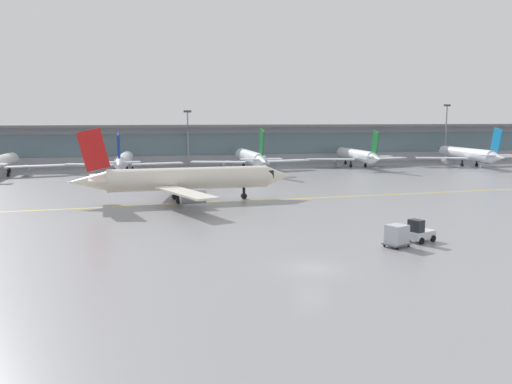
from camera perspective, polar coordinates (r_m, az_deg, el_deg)
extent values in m
plane|color=gray|center=(39.89, 6.06, -8.19)|extent=(400.00, 400.00, 0.00)
cube|color=yellow|center=(69.77, -6.96, -1.23)|extent=(109.86, 6.22, 0.01)
cube|color=#9EA3A8|center=(131.22, -7.57, 5.00)|extent=(189.63, 8.00, 9.00)
cube|color=slate|center=(127.15, -7.39, 5.11)|extent=(182.05, 0.16, 5.04)
cube|color=slate|center=(129.58, -7.54, 7.09)|extent=(197.22, 11.00, 0.60)
cylinder|color=white|center=(113.71, -25.91, 2.91)|extent=(3.29, 18.85, 2.61)
cone|color=white|center=(124.30, -24.63, 3.35)|extent=(2.59, 3.22, 2.48)
cube|color=black|center=(122.26, -24.87, 3.43)|extent=(2.12, 2.42, 0.91)
cube|color=white|center=(110.75, -22.75, 2.61)|extent=(11.01, 4.97, 0.21)
cylinder|color=#999EA3|center=(112.38, -23.69, 2.26)|extent=(1.71, 2.82, 1.61)
cylinder|color=black|center=(120.21, -25.06, 2.24)|extent=(0.34, 0.34, 1.38)
cylinder|color=black|center=(120.24, -25.05, 2.08)|extent=(0.45, 0.70, 0.69)
cylinder|color=black|center=(111.96, -25.18, 1.87)|extent=(0.34, 0.34, 1.38)
cylinder|color=black|center=(111.99, -25.17, 1.69)|extent=(0.45, 0.70, 0.69)
cylinder|color=silver|center=(111.66, -14.04, 3.38)|extent=(3.81, 18.70, 2.58)
cone|color=silver|center=(122.43, -13.63, 3.78)|extent=(2.65, 3.25, 2.45)
cube|color=black|center=(120.36, -13.71, 3.86)|extent=(2.16, 2.45, 0.90)
cone|color=silver|center=(100.39, -14.56, 2.88)|extent=(2.46, 4.26, 2.19)
cube|color=silver|center=(110.96, -17.49, 2.86)|extent=(10.81, 5.89, 0.21)
cylinder|color=#999EA3|center=(111.86, -16.32, 2.57)|extent=(1.77, 2.83, 1.59)
cube|color=silver|center=(109.85, -10.66, 3.04)|extent=(10.89, 4.62, 0.21)
cylinder|color=#999EA3|center=(111.12, -11.73, 2.69)|extent=(1.77, 2.83, 1.59)
cube|color=navy|center=(100.98, -14.59, 4.89)|extent=(0.50, 3.49, 4.86)
cube|color=silver|center=(101.67, -15.58, 3.12)|extent=(3.90, 2.07, 0.18)
cube|color=silver|center=(101.33, -13.44, 3.18)|extent=(3.90, 2.07, 0.18)
cylinder|color=black|center=(118.28, -13.76, 2.67)|extent=(0.33, 0.33, 1.37)
cylinder|color=black|center=(118.31, -13.75, 2.51)|extent=(0.46, 0.71, 0.68)
cylinder|color=black|center=(110.48, -14.97, 2.28)|extent=(0.33, 0.33, 1.37)
cylinder|color=black|center=(110.51, -14.97, 2.10)|extent=(0.46, 0.71, 0.68)
cylinder|color=black|center=(110.19, -13.17, 2.32)|extent=(0.33, 0.33, 1.37)
cylinder|color=black|center=(110.22, -13.16, 2.15)|extent=(0.46, 0.71, 0.68)
cylinder|color=white|center=(113.48, -0.66, 3.78)|extent=(3.02, 19.93, 2.76)
cone|color=white|center=(124.83, -1.74, 4.16)|extent=(2.67, 3.35, 2.63)
cube|color=black|center=(122.64, -1.55, 4.25)|extent=(2.19, 2.51, 0.97)
cone|color=white|center=(101.64, 0.74, 3.30)|extent=(2.41, 4.45, 2.35)
cube|color=white|center=(110.71, -4.08, 3.27)|extent=(11.64, 5.78, 0.23)
cylinder|color=#999EA3|center=(112.32, -3.01, 2.95)|extent=(1.74, 2.95, 1.71)
cube|color=white|center=(113.61, 3.01, 3.39)|extent=(11.66, 5.51, 0.23)
cylinder|color=#999EA3|center=(114.27, 1.74, 3.04)|extent=(1.74, 2.95, 1.71)
cube|color=#19662D|center=(102.26, 0.63, 5.43)|extent=(0.34, 3.73, 5.20)
cube|color=white|center=(102.34, -0.53, 3.56)|extent=(4.09, 2.00, 0.20)
cube|color=white|center=(103.25, 1.69, 3.60)|extent=(4.09, 2.00, 0.20)
cylinder|color=black|center=(120.45, -1.33, 3.01)|extent=(0.36, 0.36, 1.46)
cylinder|color=black|center=(120.48, -1.33, 2.84)|extent=(0.46, 0.74, 0.73)
cylinder|color=black|center=(111.69, -1.43, 2.63)|extent=(0.36, 0.36, 1.46)
cylinder|color=black|center=(111.73, -1.43, 2.44)|extent=(0.46, 0.74, 0.73)
cylinder|color=black|center=(112.46, 0.45, 2.67)|extent=(0.36, 0.36, 1.46)
cylinder|color=black|center=(112.50, 0.45, 2.48)|extent=(0.46, 0.74, 0.73)
cylinder|color=white|center=(124.48, 10.72, 3.94)|extent=(3.27, 18.86, 2.61)
cone|color=white|center=(134.70, 8.99, 4.27)|extent=(2.59, 3.22, 2.48)
cube|color=black|center=(132.72, 9.30, 4.35)|extent=(2.12, 2.42, 0.91)
cone|color=white|center=(113.93, 12.85, 3.52)|extent=(2.36, 4.25, 2.22)
cube|color=white|center=(120.77, 8.03, 3.54)|extent=(10.97, 5.67, 0.21)
cylinder|color=#999EA3|center=(122.63, 8.80, 3.25)|extent=(1.71, 2.82, 1.61)
cube|color=white|center=(125.77, 13.80, 3.56)|extent=(11.02, 4.98, 0.21)
cylinder|color=#999EA3|center=(125.98, 12.68, 3.27)|extent=(1.71, 2.82, 1.61)
cube|color=#19662D|center=(114.49, 12.74, 5.32)|extent=(0.40, 3.52, 4.91)
cube|color=white|center=(114.19, 11.75, 3.76)|extent=(3.90, 1.98, 0.18)
cube|color=white|center=(115.73, 13.50, 3.76)|extent=(3.90, 1.98, 0.18)
cylinder|color=black|center=(130.74, 9.63, 3.27)|extent=(0.34, 0.34, 1.38)
cylinder|color=black|center=(130.77, 9.63, 3.12)|extent=(0.45, 0.71, 0.69)
cylinder|color=black|center=(122.57, 10.19, 2.96)|extent=(0.34, 0.34, 1.38)
cylinder|color=black|center=(122.60, 10.19, 2.80)|extent=(0.45, 0.71, 0.69)
cylinder|color=black|center=(123.89, 11.72, 2.97)|extent=(0.34, 0.34, 1.38)
cylinder|color=black|center=(123.92, 11.71, 2.81)|extent=(0.45, 0.71, 0.69)
cylinder|color=silver|center=(133.89, 21.70, 3.86)|extent=(3.78, 20.01, 2.76)
cone|color=silver|center=(143.86, 19.27, 4.22)|extent=(2.79, 3.45, 2.63)
cube|color=black|center=(141.92, 19.71, 4.29)|extent=(2.28, 2.59, 0.97)
cone|color=silver|center=(123.75, 24.66, 3.41)|extent=(2.57, 4.54, 2.35)
cube|color=silver|center=(128.94, 19.39, 3.49)|extent=(11.61, 6.16, 0.23)
cylinder|color=#999EA3|center=(131.18, 19.98, 3.20)|extent=(1.85, 3.01, 1.71)
cube|color=silver|center=(136.46, 24.57, 3.45)|extent=(11.67, 5.11, 0.23)
cylinder|color=#999EA3|center=(136.24, 23.48, 3.18)|extent=(1.85, 3.01, 1.71)
cube|color=#1472B2|center=(124.29, 24.53, 5.16)|extent=(0.48, 3.74, 5.20)
cube|color=silver|center=(123.58, 23.58, 3.66)|extent=(4.16, 2.16, 0.20)
cube|color=silver|center=(125.88, 25.12, 3.63)|extent=(4.16, 2.16, 0.20)
cylinder|color=black|center=(139.98, 20.16, 3.22)|extent=(0.36, 0.36, 1.46)
cylinder|color=black|center=(140.01, 20.15, 3.07)|extent=(0.48, 0.75, 0.73)
cylinder|color=black|center=(131.68, 21.34, 2.89)|extent=(0.36, 0.36, 1.46)
cylinder|color=black|center=(131.71, 21.33, 2.73)|extent=(0.48, 0.75, 0.73)
cylinder|color=black|center=(133.66, 22.71, 2.89)|extent=(0.36, 0.36, 1.46)
cylinder|color=black|center=(133.69, 22.70, 2.73)|extent=(0.48, 0.75, 0.73)
cylinder|color=silver|center=(71.33, -7.17, 1.45)|extent=(21.62, 4.13, 2.99)
cone|color=silver|center=(74.31, 2.42, 1.76)|extent=(3.73, 3.02, 2.84)
cube|color=black|center=(73.55, 0.66, 2.00)|extent=(2.81, 2.47, 1.04)
cone|color=silver|center=(70.50, -17.77, 1.06)|extent=(4.91, 2.79, 2.54)
cube|color=silver|center=(78.70, -9.30, 1.41)|extent=(5.50, 12.61, 0.25)
cylinder|color=#999EA3|center=(76.55, -8.09, 0.63)|extent=(3.25, 2.01, 1.84)
cube|color=silver|center=(63.68, -7.64, -0.08)|extent=(6.68, 12.54, 0.25)
cylinder|color=#999EA3|center=(66.40, -6.82, -0.46)|extent=(3.25, 2.01, 1.84)
cube|color=red|center=(70.14, -17.13, 4.36)|extent=(4.04, 0.53, 5.62)
cube|color=silver|center=(72.61, -16.72, 1.65)|extent=(2.34, 4.50, 0.21)
cube|color=silver|center=(68.25, -16.74, 1.26)|extent=(2.34, 4.50, 0.21)
cylinder|color=black|center=(73.16, -1.31, -0.13)|extent=(0.39, 0.39, 1.58)
cylinder|color=black|center=(73.21, -1.31, -0.44)|extent=(0.81, 0.52, 0.79)
cylinder|color=black|center=(73.35, -8.74, -0.20)|extent=(0.39, 0.39, 1.58)
cylinder|color=black|center=(73.41, -8.74, -0.51)|extent=(0.81, 0.52, 0.79)
cylinder|color=black|center=(69.39, -8.31, -0.65)|extent=(0.39, 0.39, 1.58)
cylinder|color=black|center=(69.45, -8.30, -0.98)|extent=(0.81, 0.52, 0.79)
cube|color=silver|center=(50.17, 17.36, -4.39)|extent=(2.94, 2.32, 0.70)
cube|color=#1E2328|center=(49.39, 16.89, -3.50)|extent=(1.32, 1.50, 1.10)
cylinder|color=black|center=(51.32, 17.27, -4.52)|extent=(0.64, 0.44, 0.60)
cylinder|color=black|center=(50.53, 18.56, -4.77)|extent=(0.64, 0.44, 0.60)
cylinder|color=black|center=(49.98, 16.12, -4.80)|extent=(0.64, 0.44, 0.60)
cylinder|color=black|center=(49.17, 17.41, -5.06)|extent=(0.64, 0.44, 0.60)
cube|color=#595B60|center=(47.61, 14.92, -5.41)|extent=(2.56, 2.30, 0.12)
cube|color=#B2B7C1|center=(47.42, 14.96, -4.40)|extent=(2.06, 2.01, 1.60)
cylinder|color=black|center=(48.64, 14.82, -5.33)|extent=(0.24, 0.18, 0.22)
cylinder|color=black|center=(47.81, 16.14, -5.61)|extent=(0.24, 0.18, 0.22)
cylinder|color=black|center=(47.50, 13.69, -5.61)|extent=(0.24, 0.18, 0.22)
cylinder|color=black|center=(46.65, 15.01, -5.90)|extent=(0.24, 0.18, 0.22)
cylinder|color=gray|center=(124.92, -7.35, 5.65)|extent=(0.36, 0.36, 12.44)
cube|color=#3F3F42|center=(124.84, -7.40, 8.62)|extent=(1.80, 0.30, 0.50)
cylinder|color=gray|center=(146.18, 19.79, 5.91)|extent=(0.36, 0.36, 14.18)
cube|color=#3F3F42|center=(146.17, 19.93, 8.79)|extent=(1.80, 0.30, 0.50)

